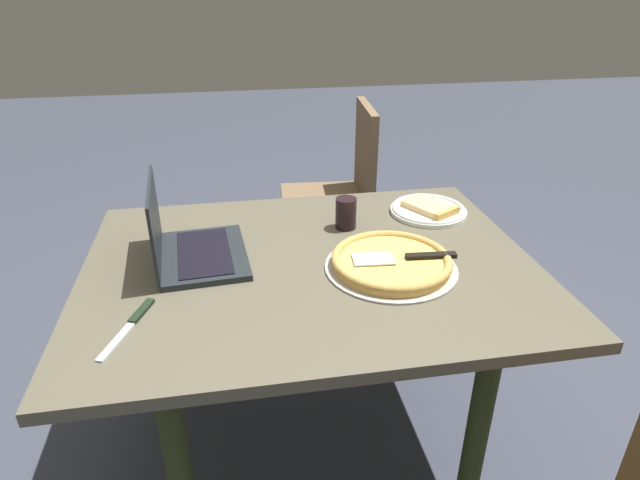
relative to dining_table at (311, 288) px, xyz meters
name	(u,v)px	position (x,y,z in m)	size (l,w,h in m)	color
ground_plane	(312,442)	(0.00, 0.00, -0.63)	(12.00, 12.00, 0.00)	#363A47
dining_table	(311,288)	(0.00, 0.00, 0.00)	(1.26, 0.96, 0.72)	brown
laptop	(189,245)	(0.34, -0.07, 0.14)	(0.27, 0.34, 0.24)	black
pizza_plate	(429,209)	(-0.45, -0.26, 0.10)	(0.26, 0.26, 0.04)	white
pizza_tray	(391,262)	(-0.21, 0.07, 0.11)	(0.37, 0.37, 0.04)	#A7A19D
table_knife	(132,322)	(0.46, 0.22, 0.09)	(0.10, 0.23, 0.01)	silver
drink_cup	(346,213)	(-0.15, -0.20, 0.14)	(0.07, 0.07, 0.10)	black
chair_far	(341,188)	(-0.31, -1.03, -0.11)	(0.45, 0.45, 0.91)	brown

